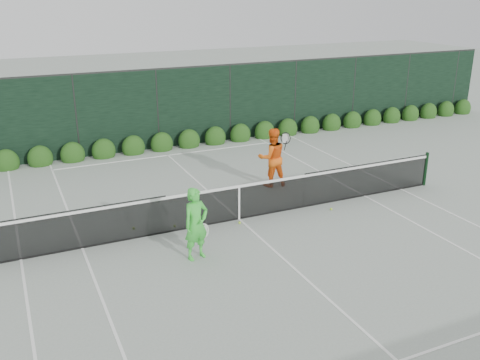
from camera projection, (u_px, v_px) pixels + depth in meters
name	position (u px, v px, depth m)	size (l,w,h in m)	color
ground	(239.00, 219.00, 14.35)	(80.00, 80.00, 0.00)	gray
tennis_net	(238.00, 201.00, 14.16)	(12.90, 0.10, 1.07)	black
player_woman	(196.00, 224.00, 12.03)	(0.70, 0.55, 1.70)	#3ED33E
player_man	(272.00, 157.00, 16.49)	(0.97, 0.80, 1.85)	orange
court_lines	(239.00, 219.00, 14.35)	(11.03, 23.83, 0.01)	white
windscreen_fence	(291.00, 202.00, 11.52)	(32.00, 21.07, 3.06)	black
hedge_row	(162.00, 144.00, 20.39)	(31.66, 0.65, 0.94)	#183D10
tennis_balls	(222.00, 221.00, 14.15)	(5.41, 1.12, 0.07)	#BDF135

